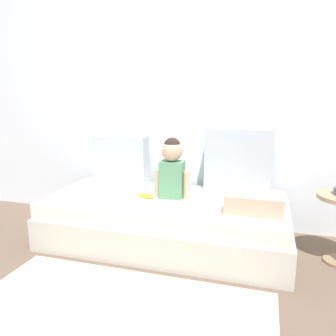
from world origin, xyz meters
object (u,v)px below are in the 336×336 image
couch (165,221)px  toddler (172,167)px  banana (146,195)px  folded_blanket (254,202)px  throw_pillow_right (238,161)px  throw_pillow_left (121,159)px

couch → toddler: toddler is taller
banana → folded_blanket: bearing=-4.9°
throw_pillow_right → toddler: bearing=-147.3°
folded_blanket → toddler: bearing=167.2°
throw_pillow_right → throw_pillow_left: bearing=180.0°
throw_pillow_left → throw_pillow_right: size_ratio=0.92×
couch → throw_pillow_right: size_ratio=3.55×
throw_pillow_right → banana: 0.83m
throw_pillow_right → folded_blanket: size_ratio=1.37×
throw_pillow_left → toddler: toddler is taller
banana → folded_blanket: size_ratio=0.42×
banana → throw_pillow_right: bearing=29.5°
toddler → banana: size_ratio=2.87×
toddler → banana: toddler is taller
throw_pillow_left → folded_blanket: (1.23, -0.46, -0.16)m
throw_pillow_left → folded_blanket: throw_pillow_left is taller
throw_pillow_left → folded_blanket: 1.33m
couch → banana: 0.27m
couch → throw_pillow_left: 0.77m
throw_pillow_left → throw_pillow_right: 1.08m
banana → folded_blanket: (0.85, -0.07, 0.05)m
couch → throw_pillow_left: size_ratio=3.86×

